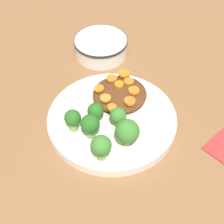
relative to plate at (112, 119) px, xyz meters
name	(u,v)px	position (x,y,z in m)	size (l,w,h in m)	color
ground_plane	(112,123)	(0.00, 0.00, -0.01)	(4.00, 4.00, 0.00)	#8C603D
plate	(112,119)	(0.00, 0.00, 0.00)	(0.27, 0.27, 0.02)	white
dip_bowl	(101,46)	(-0.22, 0.08, 0.01)	(0.13, 0.13, 0.04)	white
stew_mound	(120,94)	(-0.04, 0.04, 0.02)	(0.11, 0.12, 0.03)	#5B3319
broccoli_floret_0	(90,125)	(0.03, -0.06, 0.04)	(0.04, 0.04, 0.05)	#759E51
broccoli_floret_1	(101,146)	(0.08, -0.06, 0.04)	(0.04, 0.04, 0.05)	#7FA85B
broccoli_floret_2	(119,116)	(0.03, 0.00, 0.04)	(0.03, 0.03, 0.05)	#759E51
broccoli_floret_3	(96,111)	(-0.01, -0.03, 0.03)	(0.03, 0.03, 0.04)	#7FA85B
broccoli_floret_4	(127,132)	(0.08, -0.01, 0.04)	(0.05, 0.05, 0.06)	#7FA85B
broccoli_floret_5	(73,119)	(-0.01, -0.08, 0.03)	(0.03, 0.03, 0.05)	#7FA85B
carrot_slice_0	(134,91)	(-0.02, 0.06, 0.03)	(0.02, 0.02, 0.01)	orange
carrot_slice_1	(112,78)	(-0.08, 0.04, 0.03)	(0.02, 0.02, 0.00)	orange
carrot_slice_2	(100,88)	(-0.06, 0.00, 0.03)	(0.02, 0.02, 0.00)	orange
carrot_slice_3	(119,85)	(-0.05, 0.04, 0.04)	(0.02, 0.02, 0.01)	orange
carrot_slice_4	(129,82)	(-0.05, 0.07, 0.03)	(0.02, 0.02, 0.00)	orange
carrot_slice_5	(129,100)	(0.00, 0.04, 0.04)	(0.02, 0.02, 0.01)	orange
carrot_slice_6	(110,106)	(0.00, 0.00, 0.04)	(0.02, 0.02, 0.01)	orange
carrot_slice_7	(124,73)	(-0.08, 0.07, 0.03)	(0.02, 0.02, 0.01)	orange
carrot_slice_8	(104,99)	(-0.03, 0.00, 0.03)	(0.02, 0.02, 0.00)	orange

